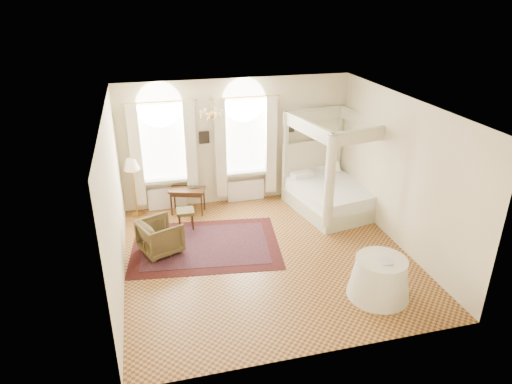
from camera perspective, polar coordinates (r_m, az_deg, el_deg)
ground at (r=10.01m, az=1.38°, el=-7.98°), size 6.00×6.00×0.00m
room_walls at (r=9.11m, az=1.50°, el=2.62°), size 6.00×6.00×6.00m
window_left at (r=11.68m, az=-11.45°, el=4.50°), size 1.62×0.27×3.29m
window_right at (r=11.94m, az=-1.33°, el=5.42°), size 1.62×0.27×3.29m
chandelier at (r=9.76m, az=-5.55°, el=9.71°), size 0.51×0.45×0.50m
wall_pictures at (r=11.89m, az=-1.99°, el=7.36°), size 2.54×0.03×0.39m
canopy_bed at (r=11.93m, az=9.57°, el=0.27°), size 2.24×2.58×2.47m
nightstand at (r=12.97m, az=9.57°, el=0.86°), size 0.41×0.38×0.53m
nightstand_lamp at (r=12.74m, az=9.88°, el=3.11°), size 0.30×0.30×0.44m
writing_desk at (r=11.73m, az=-8.59°, el=-0.04°), size 0.99×0.71×0.66m
laptop at (r=11.75m, az=-7.76°, el=0.63°), size 0.33×0.25×0.02m
stool at (r=11.07m, az=-8.82°, el=-2.60°), size 0.42×0.42×0.47m
armchair at (r=10.18m, az=-11.87°, el=-5.47°), size 1.07×1.06×0.75m
coffee_table at (r=10.11m, az=-12.20°, el=-5.69°), size 0.68×0.53×0.43m
floor_lamp at (r=11.57m, az=-15.27°, el=3.01°), size 0.40×0.40×1.54m
oriental_rug at (r=10.43m, az=-6.30°, el=-6.64°), size 3.56×2.76×0.01m
side_table at (r=8.94m, az=15.18°, el=-10.30°), size 1.16×1.16×0.79m
book at (r=8.64m, az=15.29°, el=-8.36°), size 0.24×0.29×0.03m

